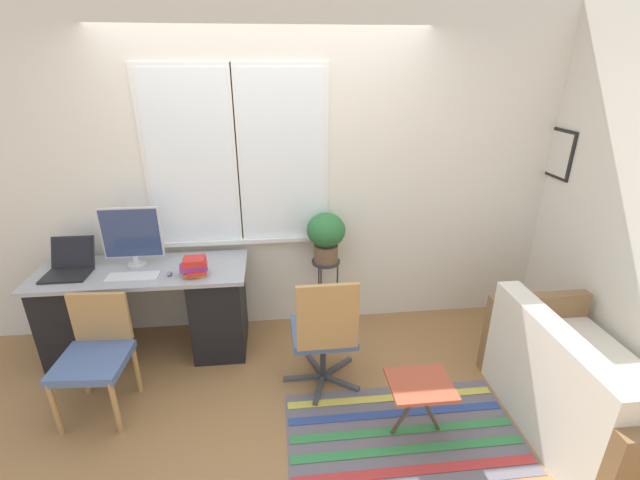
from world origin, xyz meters
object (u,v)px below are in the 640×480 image
Objects in this scene: plant_stand at (326,270)px; desk_chair_wooden at (95,353)px; potted_plant at (326,234)px; monitor at (132,235)px; mouse at (170,274)px; couch_loveseat at (582,393)px; folding_stool at (420,388)px; office_chair_swivel at (325,332)px; book_stack at (195,267)px; keyboard at (133,277)px; laptop at (69,266)px.

desk_chair_wooden is at bearing -154.47° from plant_stand.
potted_plant is (0.00, 0.00, 0.34)m from plant_stand.
monitor is 0.59× the size of desk_chair_wooden.
mouse is 0.04× the size of couch_loveseat.
couch_loveseat is at bearing -4.25° from folding_stool.
office_chair_swivel is at bearing -97.48° from potted_plant.
plant_stand is 0.34m from potted_plant.
mouse is 0.07× the size of desk_chair_wooden.
book_stack reaches higher than couch_loveseat.
folding_stool is (0.44, -1.27, -0.21)m from plant_stand.
monitor reaches higher than book_stack.
keyboard is at bearing -177.18° from mouse.
couch_loveseat reaches higher than folding_stool.
laptop is at bearing 122.83° from desk_chair_wooden.
laptop reaches higher than plant_stand.
plant_stand is (-1.49, 1.34, 0.29)m from couch_loveseat.
folding_stool is (2.10, -0.48, -0.08)m from desk_chair_wooden.
book_stack is at bearing -162.17° from potted_plant.
potted_plant reaches higher than mouse.
desk_chair_wooden is 1.89× the size of potted_plant.
desk_chair_wooden is at bearing -154.47° from potted_plant.
laptop is at bearing 163.98° from keyboard.
keyboard is 1.48m from office_chair_swivel.
plant_stand is at bearing 4.28° from monitor.
laptop is at bearing -17.72° from office_chair_swivel.
monitor is 0.90m from desk_chair_wooden.
desk_chair_wooden is 0.86× the size of office_chair_swivel.
mouse is 1.27m from potted_plant.
plant_stand is (1.49, 0.33, -0.19)m from keyboard.
laptop is 0.52m from monitor.
keyboard is 6.14× the size of mouse.
office_chair_swivel is (1.39, -0.43, -0.29)m from keyboard.
desk_chair_wooden is 1.89m from potted_plant.
couch_loveseat is 3.16× the size of potted_plant.
couch_loveseat is at bearing -6.23° from desk_chair_wooden.
folding_stool is (-1.05, 0.08, 0.08)m from couch_loveseat.
laptop is at bearing 156.13° from folding_stool.
potted_plant reaches higher than plant_stand.
potted_plant reaches higher than laptop.
office_chair_swivel is at bearing -24.58° from monitor.
monitor reaches higher than mouse.
book_stack is at bearing 40.09° from desk_chair_wooden.
monitor reaches higher than office_chair_swivel.
monitor is 0.35× the size of couch_loveseat.
plant_stand is 1.36m from folding_stool.
office_chair_swivel reaches higher than keyboard.
laptop is 0.84× the size of folding_stool.
monitor is 0.72× the size of plant_stand.
office_chair_swivel is (1.42, -0.65, -0.54)m from monitor.
desk_chair_wooden is 1.21× the size of plant_stand.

